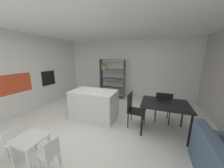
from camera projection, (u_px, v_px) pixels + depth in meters
ground_plane at (96, 124)px, 3.33m from camera, size 9.05×9.05×0.00m
ceiling_slab at (92, 22)px, 2.72m from camera, size 6.58×5.77×0.06m
back_partition at (123, 69)px, 5.64m from camera, size 6.58×0.06×2.69m
tall_cabinet_run_left at (21, 73)px, 4.03m from camera, size 0.62×5.20×2.69m
cabinet_niche_splashback at (13, 84)px, 3.55m from camera, size 0.01×1.12×0.61m
built_in_oven at (48, 78)px, 4.72m from camera, size 0.06×0.58×0.57m
kitchen_island at (94, 104)px, 3.61m from camera, size 1.39×0.79×0.89m
open_bookshelf at (111, 79)px, 5.54m from camera, size 1.20×0.34×1.82m
child_table at (31, 142)px, 2.05m from camera, size 0.51×0.47×0.51m
child_chair_left at (15, 140)px, 2.23m from camera, size 0.29×0.29×0.54m
child_chair_right at (50, 153)px, 1.91m from camera, size 0.29×0.29×0.60m
dining_table at (165, 106)px, 2.86m from camera, size 1.11×0.87×0.78m
dining_chair_far at (163, 105)px, 3.30m from camera, size 0.43×0.44×0.94m
dining_chair_island_side at (133, 107)px, 3.16m from camera, size 0.47×0.46×0.94m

